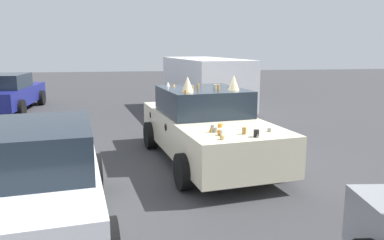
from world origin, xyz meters
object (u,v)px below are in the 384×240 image
parked_van_behind_right (205,82)px  parked_sedan_row_back_far (28,181)px  art_car_decorated (205,126)px  parked_sedan_near_right (5,93)px

parked_van_behind_right → parked_sedan_row_back_far: parked_van_behind_right is taller
art_car_decorated → parked_van_behind_right: 6.03m
parked_van_behind_right → parked_sedan_near_right: bearing=-109.3°
parked_sedan_row_back_far → parked_sedan_near_right: size_ratio=0.95×
parked_van_behind_right → parked_sedan_near_right: parked_van_behind_right is taller
parked_sedan_row_back_far → parked_sedan_near_right: (10.22, 3.36, -0.05)m
art_car_decorated → parked_sedan_row_back_far: art_car_decorated is taller
parked_sedan_row_back_far → parked_van_behind_right: bearing=-32.2°
art_car_decorated → parked_sedan_near_right: 9.60m
art_car_decorated → parked_van_behind_right: parked_van_behind_right is taller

